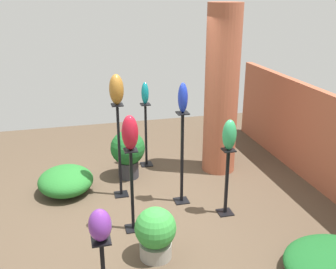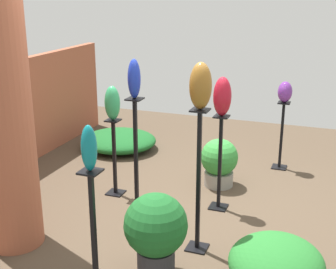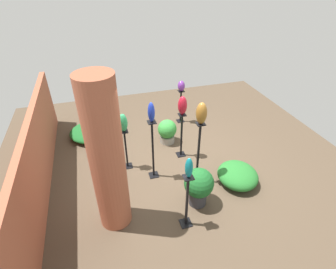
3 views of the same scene
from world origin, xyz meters
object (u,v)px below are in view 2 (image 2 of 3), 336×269
(brick_pillar, at_px, (2,111))
(art_vase_ruby, at_px, (222,97))
(art_vase_jade, at_px, (112,103))
(potted_plant_mid_right, at_px, (156,231))
(art_vase_cobalt, at_px, (134,79))
(pedestal_violet, at_px, (281,139))
(art_vase_teal, at_px, (89,148))
(pedestal_ruby, at_px, (220,167))
(art_vase_violet, at_px, (285,92))
(art_vase_bronze, at_px, (201,86))
(pedestal_teal, at_px, (94,240))
(pedestal_jade, at_px, (115,161))
(potted_plant_front_left, at_px, (219,161))
(pedestal_cobalt, at_px, (136,164))
(pedestal_bronze, at_px, (198,187))

(brick_pillar, distance_m, art_vase_ruby, 2.22)
(art_vase_jade, height_order, potted_plant_mid_right, art_vase_jade)
(art_vase_cobalt, xyz_separation_m, art_vase_jade, (0.45, 0.49, -0.40))
(pedestal_violet, relative_size, art_vase_teal, 2.60)
(brick_pillar, height_order, pedestal_ruby, brick_pillar)
(art_vase_cobalt, bearing_deg, art_vase_violet, -32.49)
(art_vase_ruby, height_order, art_vase_bronze, art_vase_bronze)
(pedestal_teal, distance_m, art_vase_ruby, 2.12)
(pedestal_jade, bearing_deg, art_vase_cobalt, -132.63)
(art_vase_cobalt, bearing_deg, art_vase_jade, 47.37)
(art_vase_teal, height_order, art_vase_bronze, art_vase_bronze)
(art_vase_jade, bearing_deg, potted_plant_front_left, -58.86)
(pedestal_teal, height_order, art_vase_ruby, art_vase_ruby)
(art_vase_teal, bearing_deg, art_vase_cobalt, 10.02)
(pedestal_teal, bearing_deg, pedestal_violet, -17.11)
(potted_plant_front_left, relative_size, potted_plant_mid_right, 0.78)
(pedestal_cobalt, relative_size, potted_plant_mid_right, 1.71)
(pedestal_jade, distance_m, art_vase_teal, 2.14)
(art_vase_teal, bearing_deg, art_vase_jade, 21.93)
(art_vase_jade, distance_m, potted_plant_mid_right, 1.93)
(pedestal_teal, distance_m, art_vase_jade, 2.06)
(art_vase_ruby, height_order, art_vase_violet, art_vase_ruby)
(art_vase_ruby, xyz_separation_m, art_vase_violet, (1.49, -0.49, -0.23))
(art_vase_violet, distance_m, potted_plant_mid_right, 3.12)
(art_vase_teal, height_order, art_vase_cobalt, art_vase_cobalt)
(art_vase_teal, relative_size, art_vase_jade, 0.90)
(art_vase_violet, height_order, potted_plant_mid_right, art_vase_violet)
(pedestal_ruby, relative_size, potted_plant_front_left, 1.78)
(art_vase_ruby, distance_m, potted_plant_mid_right, 1.73)
(pedestal_violet, xyz_separation_m, potted_plant_front_left, (-0.88, 0.65, -0.10))
(pedestal_jade, distance_m, art_vase_violet, 2.45)
(art_vase_jade, relative_size, potted_plant_front_left, 0.65)
(pedestal_bronze, bearing_deg, art_vase_ruby, 1.67)
(art_vase_cobalt, bearing_deg, pedestal_bronze, -116.32)
(brick_pillar, xyz_separation_m, pedestal_violet, (2.92, -2.19, -0.93))
(art_vase_teal, distance_m, art_vase_ruby, 1.96)
(art_vase_ruby, relative_size, art_vase_jade, 1.06)
(art_vase_bronze, bearing_deg, brick_pillar, 106.31)
(brick_pillar, relative_size, art_vase_bronze, 6.45)
(pedestal_ruby, height_order, art_vase_bronze, art_vase_bronze)
(pedestal_teal, relative_size, pedestal_ruby, 1.01)
(art_vase_teal, bearing_deg, pedestal_ruby, -16.25)
(pedestal_bronze, distance_m, art_vase_teal, 1.29)
(art_vase_violet, bearing_deg, potted_plant_front_left, 143.66)
(pedestal_ruby, xyz_separation_m, art_vase_cobalt, (-0.52, 0.79, 1.04))
(brick_pillar, height_order, pedestal_teal, brick_pillar)
(pedestal_violet, relative_size, art_vase_cobalt, 2.33)
(pedestal_ruby, bearing_deg, pedestal_jade, 92.98)
(brick_pillar, height_order, pedestal_violet, brick_pillar)
(brick_pillar, xyz_separation_m, art_vase_bronze, (0.51, -1.73, 0.26))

